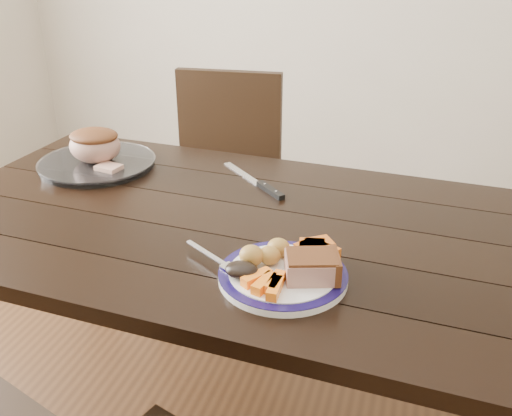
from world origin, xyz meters
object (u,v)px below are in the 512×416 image
(fork, at_px, (216,259))
(pork_slice, at_px, (311,268))
(serving_platter, at_px, (97,164))
(dining_table, at_px, (229,250))
(dinner_plate, at_px, (283,276))
(roast_joint, at_px, (95,146))
(chair_far, at_px, (224,179))
(carving_knife, at_px, (263,186))

(fork, bearing_deg, pork_slice, 28.74)
(serving_platter, distance_m, pork_slice, 0.90)
(pork_slice, distance_m, fork, 0.21)
(dining_table, relative_size, dinner_plate, 6.02)
(dining_table, relative_size, serving_platter, 4.69)
(serving_platter, distance_m, fork, 0.72)
(roast_joint, bearing_deg, chair_far, 67.26)
(fork, bearing_deg, chair_far, 140.97)
(pork_slice, bearing_deg, roast_joint, 149.80)
(roast_joint, bearing_deg, pork_slice, -30.20)
(pork_slice, height_order, roast_joint, roast_joint)
(chair_far, height_order, dinner_plate, chair_far)
(dinner_plate, height_order, roast_joint, roast_joint)
(dining_table, height_order, chair_far, chair_far)
(chair_far, relative_size, roast_joint, 5.82)
(dining_table, distance_m, roast_joint, 0.58)
(fork, relative_size, roast_joint, 1.01)
(chair_far, distance_m, carving_knife, 0.66)
(carving_knife, bearing_deg, fork, -44.92)
(pork_slice, bearing_deg, carving_knife, 117.80)
(pork_slice, height_order, fork, pork_slice)
(serving_platter, relative_size, fork, 2.17)
(dining_table, distance_m, dinner_plate, 0.33)
(carving_knife, bearing_deg, pork_slice, -20.35)
(dining_table, distance_m, chair_far, 0.80)
(roast_joint, distance_m, carving_knife, 0.54)
(dining_table, bearing_deg, dinner_plate, -48.62)
(chair_far, distance_m, roast_joint, 0.64)
(pork_slice, relative_size, fork, 0.65)
(serving_platter, bearing_deg, chair_far, 67.26)
(fork, bearing_deg, serving_platter, 173.22)
(dinner_plate, relative_size, fork, 1.69)
(dinner_plate, bearing_deg, fork, 178.26)
(chair_far, height_order, carving_knife, chair_far)
(pork_slice, distance_m, carving_knife, 0.51)
(roast_joint, xyz_separation_m, carving_knife, (0.54, -0.00, -0.06))
(pork_slice, bearing_deg, chair_far, 119.75)
(chair_far, bearing_deg, carving_knife, 115.65)
(dining_table, height_order, roast_joint, roast_joint)
(pork_slice, xyz_separation_m, carving_knife, (-0.24, 0.45, -0.04))
(dinner_plate, bearing_deg, serving_platter, 148.03)
(dinner_plate, relative_size, serving_platter, 0.78)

